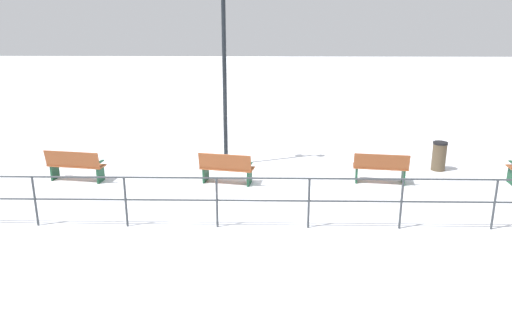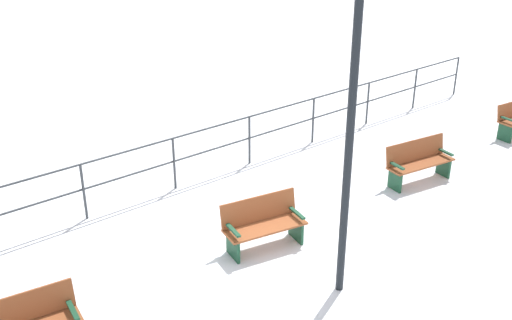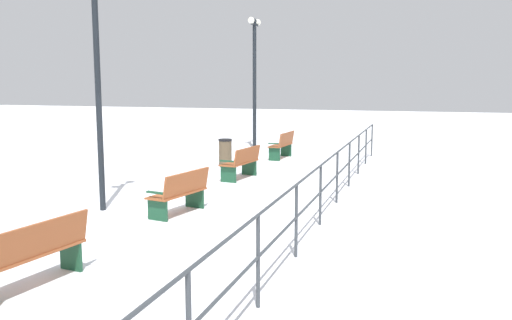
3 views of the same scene
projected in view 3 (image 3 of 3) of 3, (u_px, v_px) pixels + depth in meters
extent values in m
plane|color=white|center=(177.00, 214.00, 11.17)|extent=(80.00, 80.00, 0.00)
cube|color=brown|center=(280.00, 145.00, 19.03)|extent=(0.54, 1.48, 0.04)
cube|color=brown|center=(287.00, 139.00, 18.92)|extent=(0.22, 1.45, 0.44)
cube|color=#19472D|center=(286.00, 150.00, 19.64)|extent=(0.40, 0.08, 0.47)
cube|color=#19472D|center=(274.00, 154.00, 18.49)|extent=(0.40, 0.08, 0.47)
cube|color=#19472D|center=(286.00, 140.00, 19.60)|extent=(0.40, 0.10, 0.04)
cube|color=#19472D|center=(274.00, 144.00, 18.45)|extent=(0.40, 0.10, 0.04)
cube|color=brown|center=(239.00, 163.00, 15.10)|extent=(0.70, 1.51, 0.04)
cube|color=brown|center=(247.00, 155.00, 14.96)|extent=(0.31, 1.46, 0.41)
cube|color=#19472D|center=(249.00, 167.00, 15.69)|extent=(0.45, 0.11, 0.45)
cube|color=#19472D|center=(228.00, 174.00, 14.57)|extent=(0.45, 0.11, 0.45)
cube|color=#19472D|center=(249.00, 155.00, 15.65)|extent=(0.45, 0.13, 0.04)
cube|color=#19472D|center=(228.00, 161.00, 14.52)|extent=(0.45, 0.13, 0.04)
cube|color=brown|center=(177.00, 193.00, 11.11)|extent=(0.77, 1.52, 0.04)
cube|color=brown|center=(187.00, 183.00, 10.96)|extent=(0.39, 1.44, 0.45)
cube|color=#19472D|center=(195.00, 198.00, 11.68)|extent=(0.45, 0.14, 0.43)
cube|color=#19472D|center=(158.00, 210.00, 10.60)|extent=(0.45, 0.14, 0.43)
cube|color=#19472D|center=(194.00, 182.00, 11.64)|extent=(0.46, 0.16, 0.04)
cube|color=#19472D|center=(156.00, 193.00, 10.56)|extent=(0.46, 0.16, 0.04)
cube|color=brown|center=(31.00, 254.00, 7.18)|extent=(0.67, 1.63, 0.04)
cube|color=brown|center=(41.00, 238.00, 7.05)|extent=(0.36, 1.58, 0.44)
cube|color=#19472D|center=(71.00, 255.00, 7.82)|extent=(0.38, 0.11, 0.44)
cube|color=#19472D|center=(69.00, 232.00, 7.78)|extent=(0.38, 0.13, 0.04)
cylinder|color=black|center=(255.00, 86.00, 21.17)|extent=(0.14, 0.14, 4.91)
cylinder|color=black|center=(254.00, 24.00, 20.83)|extent=(0.09, 0.82, 0.09)
sphere|color=white|center=(258.00, 22.00, 21.20)|extent=(0.25, 0.25, 0.25)
sphere|color=white|center=(251.00, 20.00, 20.43)|extent=(0.25, 0.25, 0.25)
cone|color=black|center=(254.00, 20.00, 20.80)|extent=(0.20, 0.20, 0.12)
cylinder|color=black|center=(98.00, 87.00, 11.13)|extent=(0.12, 0.12, 5.10)
cylinder|color=#383D42|center=(372.00, 140.00, 19.59)|extent=(0.05, 0.05, 1.13)
cylinder|color=#383D42|center=(366.00, 147.00, 17.72)|extent=(0.05, 0.05, 1.13)
cylinder|color=#383D42|center=(359.00, 155.00, 15.84)|extent=(0.05, 0.05, 1.13)
cylinder|color=#383D42|center=(349.00, 165.00, 13.97)|extent=(0.05, 0.05, 1.13)
cylinder|color=#383D42|center=(337.00, 178.00, 12.10)|extent=(0.05, 0.05, 1.13)
cylinder|color=#383D42|center=(320.00, 195.00, 10.23)|extent=(0.05, 0.05, 1.13)
cylinder|color=#383D42|center=(296.00, 221.00, 8.35)|extent=(0.05, 0.05, 1.13)
cylinder|color=#383D42|center=(258.00, 262.00, 6.48)|extent=(0.05, 0.05, 1.13)
cylinder|color=#383D42|center=(321.00, 165.00, 10.14)|extent=(0.04, 19.81, 0.04)
cylinder|color=#383D42|center=(320.00, 192.00, 10.22)|extent=(0.04, 19.81, 0.04)
cylinder|color=brown|center=(225.00, 154.00, 17.31)|extent=(0.40, 0.40, 0.80)
cylinder|color=black|center=(225.00, 140.00, 17.25)|extent=(0.42, 0.42, 0.06)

